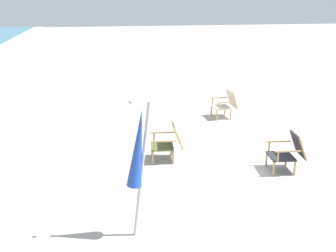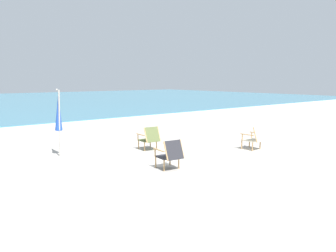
% 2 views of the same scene
% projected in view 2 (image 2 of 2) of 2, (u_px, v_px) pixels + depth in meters
% --- Properties ---
extents(ground_plane, '(80.00, 80.00, 0.00)m').
position_uv_depth(ground_plane, '(167.00, 159.00, 9.94)').
color(ground_plane, '#B2AAA0').
extents(surf_band, '(80.00, 1.10, 0.06)m').
position_uv_depth(surf_band, '(56.00, 124.00, 17.25)').
color(surf_band, white).
rests_on(surf_band, ground).
extents(beach_chair_back_left, '(0.63, 0.70, 0.82)m').
position_uv_depth(beach_chair_back_left, '(255.00, 137.00, 11.17)').
color(beach_chair_back_left, beige).
rests_on(beach_chair_back_left, ground).
extents(beach_chair_back_right, '(0.65, 0.75, 0.81)m').
position_uv_depth(beach_chair_back_right, '(150.00, 138.00, 11.13)').
color(beach_chair_back_right, '#515B33').
rests_on(beach_chair_back_right, ground).
extents(beach_chair_far_center, '(0.65, 0.75, 0.81)m').
position_uv_depth(beach_chair_far_center, '(170.00, 154.00, 8.74)').
color(beach_chair_far_center, '#28282D').
rests_on(beach_chair_far_center, ground).
extents(umbrella_furled_blue, '(0.26, 0.38, 2.12)m').
position_uv_depth(umbrella_furled_blue, '(59.00, 113.00, 10.02)').
color(umbrella_furled_blue, '#B7B2A8').
rests_on(umbrella_furled_blue, ground).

